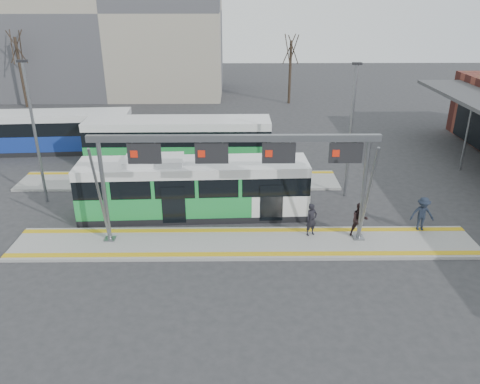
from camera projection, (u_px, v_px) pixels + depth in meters
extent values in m
plane|color=#2D2D30|center=(245.00, 244.00, 22.37)|extent=(120.00, 120.00, 0.00)
cube|color=gray|center=(245.00, 243.00, 22.34)|extent=(22.00, 3.00, 0.15)
cube|color=gray|center=(179.00, 181.00, 29.64)|extent=(20.00, 3.00, 0.15)
cube|color=gold|center=(244.00, 230.00, 23.36)|extent=(22.00, 0.35, 0.02)
cube|color=gold|center=(245.00, 254.00, 21.25)|extent=(22.00, 0.35, 0.02)
cube|color=gold|center=(181.00, 173.00, 30.66)|extent=(20.00, 0.35, 0.02)
cylinder|color=slate|center=(104.00, 191.00, 21.51)|extent=(0.20, 0.20, 5.05)
cube|color=slate|center=(110.00, 239.00, 22.51)|extent=(0.50, 0.50, 0.06)
cylinder|color=slate|center=(100.00, 198.00, 20.87)|extent=(0.12, 1.46, 4.90)
cylinder|color=slate|center=(364.00, 190.00, 21.63)|extent=(0.20, 0.20, 5.05)
cube|color=slate|center=(358.00, 237.00, 22.63)|extent=(0.50, 0.50, 0.06)
cylinder|color=slate|center=(368.00, 196.00, 20.99)|extent=(0.12, 1.46, 4.90)
cube|color=slate|center=(234.00, 138.00, 20.57)|extent=(13.00, 0.25, 0.30)
cube|color=black|center=(144.00, 154.00, 20.81)|extent=(1.50, 0.12, 0.95)
cube|color=#B61E0B|center=(134.00, 154.00, 20.74)|extent=(0.32, 0.02, 0.32)
cube|color=black|center=(212.00, 153.00, 20.84)|extent=(1.50, 0.12, 0.95)
cube|color=#B61E0B|center=(201.00, 154.00, 20.77)|extent=(0.32, 0.02, 0.32)
cube|color=black|center=(279.00, 153.00, 20.87)|extent=(1.50, 0.12, 0.95)
cube|color=#B61E0B|center=(269.00, 154.00, 20.80)|extent=(0.32, 0.02, 0.32)
cube|color=black|center=(346.00, 153.00, 20.90)|extent=(1.50, 0.12, 0.95)
cube|color=#B61E0B|center=(336.00, 153.00, 20.83)|extent=(0.32, 0.02, 0.32)
cylinder|color=slate|center=(466.00, 139.00, 30.84)|extent=(0.14, 0.14, 4.30)
cube|color=#9F9785|center=(112.00, 11.00, 51.66)|extent=(24.00, 12.00, 18.00)
cube|color=black|center=(195.00, 211.00, 25.32)|extent=(12.07, 3.01, 0.35)
cube|color=green|center=(194.00, 199.00, 25.02)|extent=(12.07, 3.01, 1.15)
cube|color=black|center=(194.00, 180.00, 24.59)|extent=(12.07, 2.94, 1.00)
cube|color=white|center=(193.00, 167.00, 24.30)|extent=(12.07, 3.01, 0.50)
cube|color=orange|center=(307.00, 167.00, 24.61)|extent=(0.12, 1.78, 0.28)
cube|color=white|center=(154.00, 160.00, 24.04)|extent=(3.06, 1.90, 0.30)
cylinder|color=black|center=(112.00, 217.00, 23.97)|extent=(1.01, 0.34, 1.00)
cylinder|color=black|center=(120.00, 199.00, 26.03)|extent=(1.01, 0.34, 1.00)
cylinder|color=black|center=(263.00, 213.00, 24.33)|extent=(1.01, 0.34, 1.00)
cylinder|color=black|center=(259.00, 196.00, 26.38)|extent=(1.01, 0.34, 1.00)
cube|color=black|center=(180.00, 160.00, 32.82)|extent=(12.58, 2.73, 0.37)
cube|color=green|center=(179.00, 150.00, 32.51)|extent=(12.58, 2.73, 1.20)
cube|color=black|center=(179.00, 134.00, 32.06)|extent=(12.58, 2.65, 1.05)
cube|color=white|center=(178.00, 123.00, 31.75)|extent=(12.58, 2.73, 0.52)
cylinder|color=black|center=(113.00, 162.00, 31.54)|extent=(1.05, 0.32, 1.05)
cylinder|color=black|center=(120.00, 151.00, 33.71)|extent=(1.05, 0.32, 1.05)
cylinder|color=black|center=(234.00, 161.00, 31.66)|extent=(1.05, 0.32, 1.05)
cylinder|color=black|center=(233.00, 150.00, 33.83)|extent=(1.05, 0.32, 1.05)
cube|color=black|center=(55.00, 149.00, 35.18)|extent=(11.60, 3.30, 0.35)
cube|color=navy|center=(54.00, 139.00, 34.89)|extent=(11.60, 3.30, 1.15)
cube|color=black|center=(51.00, 126.00, 34.46)|extent=(11.60, 3.22, 1.00)
cube|color=white|center=(50.00, 116.00, 34.16)|extent=(11.60, 3.30, 0.50)
cylinder|color=black|center=(5.00, 142.00, 35.79)|extent=(1.01, 0.36, 1.00)
cylinder|color=black|center=(98.00, 148.00, 34.28)|extent=(1.01, 0.36, 1.00)
cylinder|color=black|center=(104.00, 139.00, 36.32)|extent=(1.01, 0.36, 1.00)
imported|color=black|center=(311.00, 220.00, 22.64)|extent=(0.71, 0.62, 1.64)
imported|color=black|center=(359.00, 220.00, 22.53)|extent=(0.88, 0.71, 1.71)
imported|color=#19202D|center=(422.00, 214.00, 23.05)|extent=(1.18, 0.73, 1.77)
cylinder|color=#382B21|center=(177.00, 66.00, 49.84)|extent=(0.28, 0.28, 7.42)
cylinder|color=#382B21|center=(290.00, 73.00, 48.86)|extent=(0.28, 0.28, 6.44)
cylinder|color=#382B21|center=(21.00, 73.00, 47.11)|extent=(0.28, 0.28, 6.95)
cylinder|color=slate|center=(35.00, 136.00, 25.30)|extent=(0.16, 0.16, 7.88)
cube|color=black|center=(22.00, 61.00, 23.74)|extent=(0.50, 0.25, 0.12)
cylinder|color=slate|center=(350.00, 133.00, 26.12)|extent=(0.16, 0.16, 7.63)
cube|color=black|center=(357.00, 64.00, 24.60)|extent=(0.50, 0.25, 0.12)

